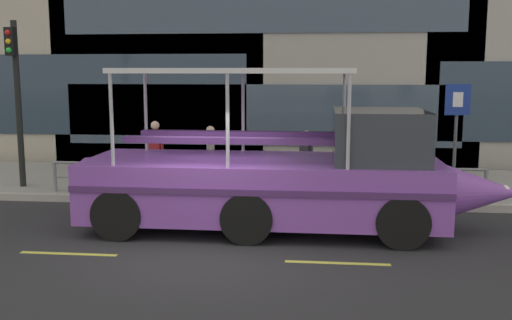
# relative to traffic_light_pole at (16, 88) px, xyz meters

# --- Properties ---
(ground_plane) EXTENTS (120.00, 120.00, 0.00)m
(ground_plane) POSITION_rel_traffic_light_pole_xyz_m (5.84, -3.94, -2.81)
(ground_plane) COLOR #2B2B2D
(sidewalk) EXTENTS (32.00, 4.80, 0.18)m
(sidewalk) POSITION_rel_traffic_light_pole_xyz_m (5.84, 1.66, -2.72)
(sidewalk) COLOR #99968E
(sidewalk) RESTS_ON ground_plane
(curb_edge) EXTENTS (32.00, 0.18, 0.18)m
(curb_edge) POSITION_rel_traffic_light_pole_xyz_m (5.84, -0.83, -2.72)
(curb_edge) COLOR #B2ADA3
(curb_edge) RESTS_ON ground_plane
(lane_centreline) EXTENTS (25.80, 0.12, 0.01)m
(lane_centreline) POSITION_rel_traffic_light_pole_xyz_m (5.84, -4.91, -2.81)
(lane_centreline) COLOR #DBD64C
(lane_centreline) RESTS_ON ground_plane
(curb_guardrail) EXTENTS (10.77, 0.09, 0.79)m
(curb_guardrail) POSITION_rel_traffic_light_pole_xyz_m (6.51, -0.49, -2.10)
(curb_guardrail) COLOR gray
(curb_guardrail) RESTS_ON sidewalk
(traffic_light_pole) EXTENTS (0.24, 0.46, 4.36)m
(traffic_light_pole) POSITION_rel_traffic_light_pole_xyz_m (0.00, 0.00, 0.00)
(traffic_light_pole) COLOR black
(traffic_light_pole) RESTS_ON sidewalk
(parking_sign) EXTENTS (0.60, 0.12, 2.76)m
(parking_sign) POSITION_rel_traffic_light_pole_xyz_m (11.25, 0.17, -0.76)
(parking_sign) COLOR #4C4F54
(parking_sign) RESTS_ON sidewalk
(duck_tour_boat) EXTENTS (9.02, 2.60, 3.31)m
(duck_tour_boat) POSITION_rel_traffic_light_pole_xyz_m (7.25, -2.81, -1.73)
(duck_tour_boat) COLOR purple
(duck_tour_boat) RESTS_ON ground_plane
(pedestrian_near_bow) EXTENTS (0.30, 0.48, 1.77)m
(pedestrian_near_bow) POSITION_rel_traffic_light_pole_xyz_m (10.11, 0.51, -1.56)
(pedestrian_near_bow) COLOR #47423D
(pedestrian_near_bow) RESTS_ON sidewalk
(pedestrian_mid_left) EXTENTS (0.35, 0.33, 1.58)m
(pedestrian_mid_left) POSITION_rel_traffic_light_pole_xyz_m (7.58, 0.15, -1.68)
(pedestrian_mid_left) COLOR black
(pedestrian_mid_left) RESTS_ON sidewalk
(pedestrian_mid_right) EXTENTS (0.26, 0.46, 1.64)m
(pedestrian_mid_right) POSITION_rel_traffic_light_pole_xyz_m (5.06, 0.43, -1.64)
(pedestrian_mid_right) COLOR #1E2338
(pedestrian_mid_right) RESTS_ON sidewalk
(pedestrian_near_stern) EXTENTS (0.48, 0.27, 1.72)m
(pedestrian_near_stern) POSITION_rel_traffic_light_pole_xyz_m (3.44, 0.89, -1.60)
(pedestrian_near_stern) COLOR #47423D
(pedestrian_near_stern) RESTS_ON sidewalk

